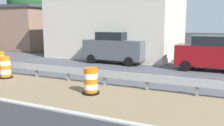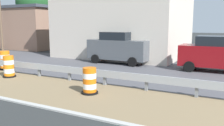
{
  "view_description": "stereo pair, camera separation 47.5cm",
  "coord_description": "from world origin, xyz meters",
  "px_view_note": "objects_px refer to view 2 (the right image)",
  "views": [
    {
      "loc": [
        -7.31,
        4.45,
        2.77
      ],
      "look_at": [
        2.32,
        9.01,
        1.07
      ],
      "focal_mm": 38.72,
      "sensor_mm": 36.0,
      "label": 1
    },
    {
      "loc": [
        -7.09,
        4.02,
        2.77
      ],
      "look_at": [
        2.32,
        9.01,
        1.07
      ],
      "focal_mm": 38.72,
      "sensor_mm": 36.0,
      "label": 2
    }
  ],
  "objects_px": {
    "traffic_barrel_close": "(90,82)",
    "traffic_barrel_mid": "(9,67)",
    "traffic_barrel_far": "(5,61)",
    "car_mid_far_lane": "(119,48)",
    "car_distant_a": "(216,54)",
    "utility_pole_mid": "(0,13)"
  },
  "relations": [
    {
      "from": "car_mid_far_lane",
      "to": "traffic_barrel_far",
      "type": "bearing_deg",
      "value": -132.32
    },
    {
      "from": "car_distant_a",
      "to": "utility_pole_mid",
      "type": "relative_size",
      "value": 0.54
    },
    {
      "from": "car_mid_far_lane",
      "to": "car_distant_a",
      "type": "height_order",
      "value": "car_mid_far_lane"
    },
    {
      "from": "car_distant_a",
      "to": "utility_pole_mid",
      "type": "xyz_separation_m",
      "value": [
        1.89,
        21.24,
        2.93
      ]
    },
    {
      "from": "traffic_barrel_close",
      "to": "car_distant_a",
      "type": "relative_size",
      "value": 0.26
    },
    {
      "from": "car_mid_far_lane",
      "to": "utility_pole_mid",
      "type": "relative_size",
      "value": 0.59
    },
    {
      "from": "traffic_barrel_far",
      "to": "car_mid_far_lane",
      "type": "height_order",
      "value": "car_mid_far_lane"
    },
    {
      "from": "traffic_barrel_mid",
      "to": "car_distant_a",
      "type": "height_order",
      "value": "car_distant_a"
    },
    {
      "from": "car_mid_far_lane",
      "to": "car_distant_a",
      "type": "distance_m",
      "value": 6.45
    },
    {
      "from": "car_distant_a",
      "to": "traffic_barrel_mid",
      "type": "bearing_deg",
      "value": -145.39
    },
    {
      "from": "traffic_barrel_close",
      "to": "traffic_barrel_mid",
      "type": "distance_m",
      "value": 5.53
    },
    {
      "from": "traffic_barrel_close",
      "to": "car_mid_far_lane",
      "type": "distance_m",
      "value": 7.94
    },
    {
      "from": "traffic_barrel_far",
      "to": "car_mid_far_lane",
      "type": "distance_m",
      "value": 7.6
    },
    {
      "from": "car_mid_far_lane",
      "to": "car_distant_a",
      "type": "relative_size",
      "value": 1.08
    },
    {
      "from": "utility_pole_mid",
      "to": "car_mid_far_lane",
      "type": "bearing_deg",
      "value": -96.85
    },
    {
      "from": "traffic_barrel_mid",
      "to": "car_mid_far_lane",
      "type": "distance_m",
      "value": 7.61
    },
    {
      "from": "traffic_barrel_mid",
      "to": "utility_pole_mid",
      "type": "xyz_separation_m",
      "value": [
        8.71,
        11.7,
        3.46
      ]
    },
    {
      "from": "traffic_barrel_mid",
      "to": "utility_pole_mid",
      "type": "distance_m",
      "value": 14.99
    },
    {
      "from": "traffic_barrel_close",
      "to": "car_mid_far_lane",
      "type": "relative_size",
      "value": 0.24
    },
    {
      "from": "traffic_barrel_mid",
      "to": "traffic_barrel_far",
      "type": "height_order",
      "value": "traffic_barrel_mid"
    },
    {
      "from": "utility_pole_mid",
      "to": "traffic_barrel_far",
      "type": "bearing_deg",
      "value": -127.18
    },
    {
      "from": "traffic_barrel_close",
      "to": "utility_pole_mid",
      "type": "height_order",
      "value": "utility_pole_mid"
    }
  ]
}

